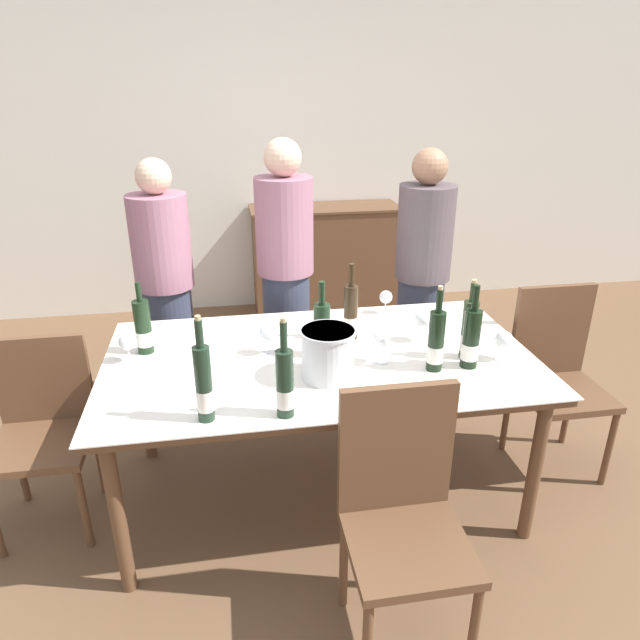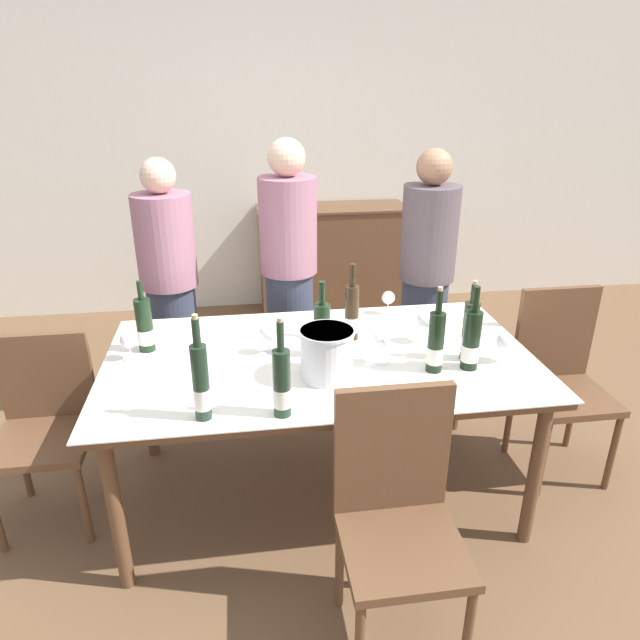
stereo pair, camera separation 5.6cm
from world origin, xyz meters
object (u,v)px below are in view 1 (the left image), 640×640
dining_table (320,368)px  person_guest_right (421,283)px  wine_glass_2 (504,341)px  wine_glass_4 (423,320)px  person_host (167,296)px  wine_bottle_0 (469,331)px  chair_right_end (556,368)px  person_guest_left (286,282)px  wine_glass_0 (127,343)px  wine_bottle_3 (143,328)px  wine_bottle_2 (322,331)px  ice_bucket (327,353)px  wine_bottle_6 (436,342)px  chair_left_end (43,421)px  wine_bottle_7 (351,313)px  wine_bottle_4 (471,340)px  wine_bottle_5 (204,385)px  chair_near_front (402,505)px  wine_glass_3 (268,334)px  sideboard_cabinet (325,260)px  wine_bottle_1 (285,384)px  wine_glass_1 (381,341)px  wine_glass_5 (386,298)px

dining_table → person_guest_right: (0.77, 0.83, 0.09)m
wine_glass_2 → wine_glass_4: (-0.29, 0.25, 0.02)m
wine_glass_4 → person_host: bearing=146.9°
wine_glass_2 → wine_glass_4: wine_glass_4 is taller
wine_bottle_0 → chair_right_end: 0.74m
wine_bottle_0 → person_guest_left: 1.22m
wine_glass_0 → wine_bottle_3: bearing=55.0°
wine_bottle_2 → wine_bottle_3: wine_bottle_2 is taller
ice_bucket → wine_bottle_6: size_ratio=0.61×
wine_glass_0 → person_guest_right: (1.61, 0.73, -0.07)m
dining_table → wine_bottle_3: 0.83m
wine_bottle_0 → chair_left_end: bearing=173.9°
wine_bottle_7 → chair_left_end: bearing=-176.5°
chair_right_end → wine_bottle_0: bearing=-160.9°
wine_bottle_4 → wine_bottle_5: 1.16m
wine_bottle_0 → chair_near_front: size_ratio=0.38×
wine_glass_3 → person_guest_right: bearing=37.4°
wine_bottle_0 → wine_bottle_2: size_ratio=1.04×
wine_bottle_0 → wine_glass_4: 0.25m
sideboard_cabinet → wine_bottle_2: bearing=-100.5°
wine_glass_3 → wine_glass_4: (0.74, 0.01, 0.01)m
wine_bottle_1 → wine_glass_1: wine_bottle_1 is taller
wine_bottle_1 → wine_glass_1: bearing=37.5°
wine_bottle_1 → wine_bottle_6: wine_bottle_1 is taller
wine_glass_3 → wine_bottle_4: bearing=-17.3°
wine_bottle_1 → wine_glass_5: 1.12m
ice_bucket → wine_glass_1: size_ratio=1.57×
ice_bucket → chair_right_end: ice_bucket is taller
sideboard_cabinet → wine_glass_5: (-0.02, -1.96, 0.39)m
wine_bottle_1 → person_guest_left: person_guest_left is taller
wine_bottle_0 → wine_bottle_7: wine_bottle_7 is taller
ice_bucket → wine_glass_4: bearing=28.1°
dining_table → chair_near_front: bearing=-78.1°
wine_bottle_0 → wine_bottle_1: (-0.86, -0.34, 0.00)m
wine_bottle_1 → wine_bottle_4: size_ratio=1.05×
wine_bottle_1 → wine_bottle_6: size_ratio=1.03×
wine_bottle_2 → person_guest_right: bearing=47.3°
ice_bucket → wine_glass_3: ice_bucket is taller
wine_bottle_7 → wine_bottle_1: bearing=-121.6°
dining_table → wine_glass_1: size_ratio=13.01×
wine_glass_3 → chair_right_end: bearing=1.0°
wine_bottle_1 → wine_bottle_5: size_ratio=0.95×
dining_table → wine_bottle_0: (0.65, -0.12, 0.19)m
wine_bottle_3 → person_guest_right: 1.68m
wine_bottle_0 → wine_glass_2: wine_bottle_0 is taller
wine_bottle_3 → person_guest_right: size_ratio=0.21×
dining_table → wine_glass_1: (0.26, -0.10, 0.17)m
wine_bottle_1 → wine_glass_0: bearing=139.2°
ice_bucket → wine_bottle_1: bearing=-128.2°
wine_bottle_5 → wine_glass_3: wine_bottle_5 is taller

